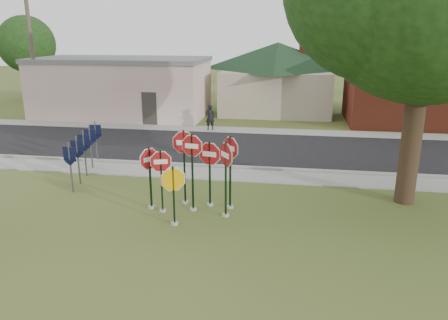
% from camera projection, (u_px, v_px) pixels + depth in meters
% --- Properties ---
extents(ground, '(120.00, 120.00, 0.00)m').
position_uv_depth(ground, '(182.00, 229.00, 13.88)').
color(ground, '#3C501E').
rests_on(ground, ground).
extents(sidewalk_near, '(60.00, 1.60, 0.06)m').
position_uv_depth(sidewalk_near, '(213.00, 174.00, 19.08)').
color(sidewalk_near, gray).
rests_on(sidewalk_near, ground).
extents(road, '(60.00, 7.00, 0.04)m').
position_uv_depth(road, '(228.00, 148.00, 23.34)').
color(road, black).
rests_on(road, ground).
extents(sidewalk_far, '(60.00, 1.60, 0.06)m').
position_uv_depth(sidewalk_far, '(238.00, 130.00, 27.41)').
color(sidewalk_far, gray).
rests_on(sidewalk_far, ground).
extents(curb, '(60.00, 0.20, 0.14)m').
position_uv_depth(curb, '(217.00, 166.00, 20.01)').
color(curb, gray).
rests_on(curb, ground).
extents(stop_sign_center, '(1.02, 0.24, 2.84)m').
position_uv_depth(stop_sign_center, '(192.00, 162.00, 14.81)').
color(stop_sign_center, '#A5A199').
rests_on(stop_sign_center, ground).
extents(stop_sign_yellow, '(1.00, 0.46, 2.08)m').
position_uv_depth(stop_sign_yellow, '(173.00, 189.00, 13.84)').
color(stop_sign_yellow, '#A5A199').
rests_on(stop_sign_yellow, ground).
extents(stop_sign_left, '(0.96, 0.31, 2.32)m').
position_uv_depth(stop_sign_left, '(161.00, 173.00, 14.80)').
color(stop_sign_left, '#A5A199').
rests_on(stop_sign_left, ground).
extents(stop_sign_right, '(0.69, 0.88, 2.72)m').
position_uv_depth(stop_sign_right, '(226.00, 168.00, 14.33)').
color(stop_sign_right, '#A5A199').
rests_on(stop_sign_right, ground).
extents(stop_sign_back_right, '(1.10, 0.28, 2.49)m').
position_uv_depth(stop_sign_back_right, '(210.00, 164.00, 15.28)').
color(stop_sign_back_right, '#A5A199').
rests_on(stop_sign_back_right, ground).
extents(stop_sign_back_left, '(1.12, 0.24, 2.84)m').
position_uv_depth(stop_sign_back_left, '(184.00, 156.00, 15.40)').
color(stop_sign_back_left, '#A5A199').
rests_on(stop_sign_back_left, ground).
extents(stop_sign_far_right, '(0.80, 0.70, 2.73)m').
position_uv_depth(stop_sign_far_right, '(230.00, 162.00, 15.03)').
color(stop_sign_far_right, '#A5A199').
rests_on(stop_sign_far_right, ground).
extents(stop_sign_far_left, '(0.63, 0.84, 2.34)m').
position_uv_depth(stop_sign_far_left, '(150.00, 170.00, 15.09)').
color(stop_sign_far_left, '#A5A199').
rests_on(stop_sign_far_left, ground).
extents(route_sign_row, '(1.43, 4.63, 2.00)m').
position_uv_depth(route_sign_row, '(84.00, 148.00, 18.60)').
color(route_sign_row, '#59595E').
rests_on(route_sign_row, ground).
extents(building_stucco, '(12.20, 6.20, 4.20)m').
position_uv_depth(building_stucco, '(122.00, 86.00, 31.65)').
color(building_stucco, silver).
rests_on(building_stucco, ground).
extents(building_house, '(11.60, 11.60, 6.20)m').
position_uv_depth(building_house, '(277.00, 63.00, 33.36)').
color(building_house, '#B5A690').
rests_on(building_house, ground).
extents(building_brick, '(10.20, 6.20, 4.75)m').
position_uv_depth(building_brick, '(426.00, 88.00, 28.90)').
color(building_brick, maroon).
rests_on(building_brick, ground).
extents(utility_pole_near, '(2.20, 0.26, 9.50)m').
position_uv_depth(utility_pole_near, '(32.00, 47.00, 28.95)').
color(utility_pole_near, '#4B3F32').
rests_on(utility_pole_near, ground).
extents(bg_tree_left, '(4.90, 4.90, 7.35)m').
position_uv_depth(bg_tree_left, '(26.00, 44.00, 38.21)').
color(bg_tree_left, black).
rests_on(bg_tree_left, ground).
extents(pedestrian, '(0.67, 0.56, 1.58)m').
position_uv_depth(pedestrian, '(210.00, 117.00, 27.20)').
color(pedestrian, black).
rests_on(pedestrian, sidewalk_far).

